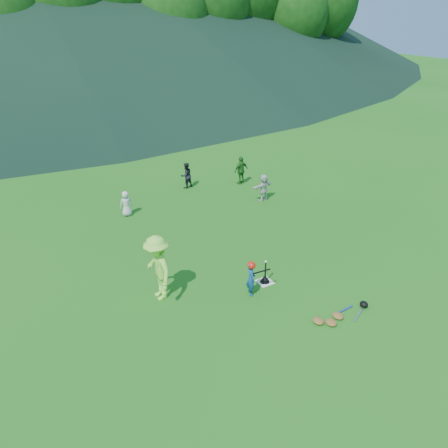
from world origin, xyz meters
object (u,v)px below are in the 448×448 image
Objects in this scene: fielder_b at (186,175)px; batting_tee at (265,279)px; adult_coach at (158,268)px; fielder_a at (126,204)px; fielder_c at (241,170)px; home_plate at (265,282)px; batter_child at (251,279)px; equipment_pile at (338,316)px; fielder_d at (264,187)px.

fielder_b is 8.29m from batting_tee.
fielder_a is (0.97, 5.76, -0.47)m from adult_coach.
fielder_c is (2.44, -0.84, 0.07)m from fielder_b.
home_plate is at bearing 0.00° from batting_tee.
fielder_a is (-1.39, 6.94, -0.02)m from batter_child.
batting_tee is (3.06, -0.90, -0.86)m from adult_coach.
equipment_pile is at bearing 63.83° from fielder_c.
fielder_c is at bearing 73.05° from equipment_pile.
adult_coach is 3.31m from batting_tee.
home_plate is at bearing -50.93° from batter_child.
fielder_c reaches higher than fielder_a.
home_plate is at bearing 53.97° from fielder_c.
fielder_c reaches higher than fielder_b.
batting_tee is at bearing 111.02° from fielder_a.
fielder_c is at bearing 133.79° from adult_coach.
adult_coach is 1.10× the size of equipment_pile.
batter_child is 8.69m from fielder_b.
fielder_a is 0.78× the size of fielder_c.
fielder_b reaches higher than fielder_d.
fielder_b is (1.27, 8.18, 0.58)m from home_plate.
fielder_b is at bearing -152.08° from fielder_a.
equipment_pile is (-2.78, -7.61, -0.52)m from fielder_d.
home_plate is 3.34m from adult_coach.
fielder_b reaches higher than fielder_a.
batting_tee is at bearing 0.00° from home_plate.
adult_coach is at bearing 84.00° from fielder_a.
fielder_b is at bearing 87.15° from equipment_pile.
batter_child is 0.86m from batting_tee.
fielder_a is at bearing 28.59° from batter_child.
home_plate is at bearing 48.13° from fielder_d.
adult_coach reaches higher than equipment_pile.
fielder_c is 10.19m from equipment_pile.
fielder_d is (5.62, -1.43, 0.07)m from fielder_a.
home_plate is 0.92m from batter_child.
batting_tee reaches higher than equipment_pile.
fielder_a is at bearing 12.88° from fielder_b.
batter_child is at bearing 50.70° from fielder_c.
fielder_a is 0.57× the size of equipment_pile.
home_plate is 8.25m from fielder_c.
batter_child is at bearing 124.63° from equipment_pile.
fielder_c is 0.74× the size of equipment_pile.
equipment_pile is at bearing -72.62° from batting_tee.
equipment_pile is at bearing 111.01° from fielder_a.
home_plate is 8.30m from fielder_b.
batter_child is 0.59× the size of equipment_pile.
batting_tee is (-3.71, -7.34, -0.53)m from fielder_c.
fielder_d is (4.23, 5.51, 0.05)m from batter_child.
batter_child reaches higher than equipment_pile.
batter_child is at bearing -158.22° from batting_tee.
adult_coach is 8.48m from fielder_b.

